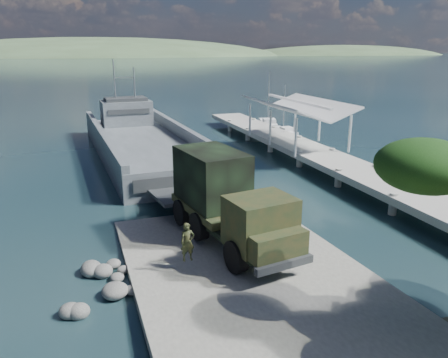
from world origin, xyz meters
TOP-DOWN VIEW (x-y plane):
  - ground at (0.00, 0.00)m, footprint 1400.00×1400.00m
  - boat_ramp at (0.00, -1.00)m, footprint 10.00×18.00m
  - shoreline_rocks at (-6.20, 0.50)m, footprint 3.20×5.60m
  - distant_headlands at (50.00, 560.00)m, footprint 1000.00×240.00m
  - pier at (13.00, 18.77)m, footprint 6.40×44.00m
  - landing_craft at (-0.69, 24.49)m, footprint 9.33×32.13m
  - military_truck at (0.17, 2.96)m, footprint 4.27×9.57m
  - soldier at (-2.46, 0.50)m, footprint 0.66×0.45m
  - sailboat_near at (16.66, 29.62)m, footprint 1.47×4.94m
  - sailboat_far at (17.04, 34.96)m, footprint 3.34×6.16m

SIDE VIEW (x-z plane):
  - ground at x=0.00m, z-range 0.00..0.00m
  - shoreline_rocks at x=-6.20m, z-range -0.45..0.45m
  - distant_headlands at x=50.00m, z-range -24.00..24.00m
  - boat_ramp at x=0.00m, z-range 0.00..0.50m
  - sailboat_near at x=16.66m, z-range -2.68..3.32m
  - sailboat_far at x=17.04m, z-range -3.22..3.99m
  - landing_craft at x=-0.69m, z-range -3.95..5.50m
  - soldier at x=-2.46m, z-range 0.50..2.24m
  - pier at x=13.00m, z-range -1.45..4.65m
  - military_truck at x=0.17m, z-range 0.49..4.78m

